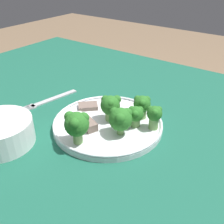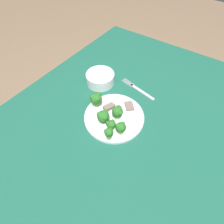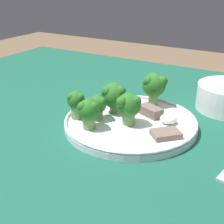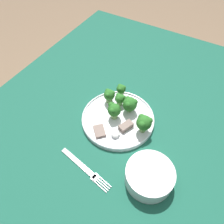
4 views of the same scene
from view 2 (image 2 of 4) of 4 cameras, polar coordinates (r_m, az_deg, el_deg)
ground_plane at (r=1.43m, az=1.44°, el=-19.47°), size 8.00×8.00×0.00m
table at (r=0.84m, az=2.31°, el=-5.08°), size 1.34×0.96×0.74m
dinner_plate at (r=0.75m, az=0.70°, el=-1.55°), size 0.26×0.26×0.02m
fork at (r=0.88m, az=8.50°, el=7.37°), size 0.06×0.20×0.00m
cream_bowl at (r=0.90m, az=-3.82°, el=10.83°), size 0.14×0.14×0.06m
broccoli_floret_near_rim_left at (r=0.71m, az=2.07°, el=-0.06°), size 0.05×0.05×0.06m
broccoli_floret_center_left at (r=0.70m, az=-2.84°, el=-1.41°), size 0.05×0.05×0.06m
broccoli_floret_back_left at (r=0.76m, az=-5.22°, el=4.32°), size 0.05×0.05×0.07m
broccoli_floret_front_left at (r=0.69m, az=-0.23°, el=-4.16°), size 0.04×0.04×0.05m
broccoli_floret_center_back at (r=0.67m, az=2.91°, el=-5.09°), size 0.04×0.04×0.06m
broccoli_floret_mid_cluster at (r=0.66m, az=-1.04°, el=-6.83°), size 0.04×0.03×0.06m
meat_slice_front_slice at (r=0.78m, az=5.67°, el=1.96°), size 0.06×0.06×0.01m
meat_slice_middle_slice at (r=0.77m, az=-0.91°, el=1.72°), size 0.05×0.04×0.02m
sauce_dollop at (r=0.79m, az=1.81°, el=3.11°), size 0.03×0.03×0.02m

